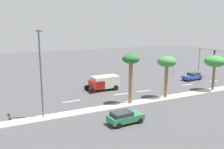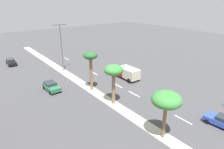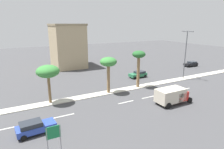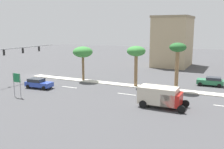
# 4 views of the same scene
# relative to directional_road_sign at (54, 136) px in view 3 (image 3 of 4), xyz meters

# --- Properties ---
(ground_plane) EXTENTS (160.00, 160.00, 0.00)m
(ground_plane) POSITION_rel_directional_road_sign_xyz_m (-13.07, 18.10, -2.31)
(ground_plane) COLOR #424244
(median_curb) EXTENTS (1.80, 68.55, 0.12)m
(median_curb) POSITION_rel_directional_road_sign_xyz_m (-13.07, 25.71, -2.25)
(median_curb) COLOR beige
(median_curb) RESTS_ON ground
(lane_stripe_outboard) EXTENTS (0.20, 2.80, 0.01)m
(lane_stripe_outboard) POSITION_rel_directional_road_sign_xyz_m (-7.95, -4.56, -2.31)
(lane_stripe_outboard) COLOR silver
(lane_stripe_outboard) RESTS_ON ground
(lane_stripe_right) EXTENTS (0.20, 2.80, 0.01)m
(lane_stripe_right) POSITION_rel_directional_road_sign_xyz_m (-7.95, 2.83, -2.31)
(lane_stripe_right) COLOR silver
(lane_stripe_right) RESTS_ON ground
(lane_stripe_leading) EXTENTS (0.20, 2.80, 0.01)m
(lane_stripe_leading) POSITION_rel_directional_road_sign_xyz_m (-7.95, 12.70, -2.31)
(lane_stripe_leading) COLOR silver
(lane_stripe_leading) RESTS_ON ground
(lane_stripe_trailing) EXTENTS (0.20, 2.80, 0.01)m
(lane_stripe_trailing) POSITION_rel_directional_road_sign_xyz_m (-7.95, 17.21, -2.31)
(lane_stripe_trailing) COLOR silver
(lane_stripe_trailing) RESTS_ON ground
(lane_stripe_inboard) EXTENTS (0.20, 2.80, 0.01)m
(lane_stripe_inboard) POSITION_rel_directional_road_sign_xyz_m (-7.95, 25.64, -2.31)
(lane_stripe_inboard) COLOR silver
(lane_stripe_inboard) RESTS_ON ground
(directional_road_sign) EXTENTS (0.10, 1.28, 3.27)m
(directional_road_sign) POSITION_rel_directional_road_sign_xyz_m (0.00, 0.00, 0.00)
(directional_road_sign) COLOR gray
(directional_road_sign) RESTS_ON ground
(commercial_building) EXTENTS (10.86, 8.34, 11.99)m
(commercial_building) POSITION_rel_directional_road_sign_xyz_m (-37.85, 11.99, 3.70)
(commercial_building) COLOR tan
(commercial_building) RESTS_ON ground
(palm_tree_trailing) EXTENTS (3.44, 3.44, 5.94)m
(palm_tree_trailing) POSITION_rel_directional_road_sign_xyz_m (-13.20, 2.12, 2.71)
(palm_tree_trailing) COLOR brown
(palm_tree_trailing) RESTS_ON median_curb
(palm_tree_inboard) EXTENTS (2.91, 2.91, 6.37)m
(palm_tree_inboard) POSITION_rel_directional_road_sign_xyz_m (-12.91, 12.14, 3.09)
(palm_tree_inboard) COLOR olive
(palm_tree_inboard) RESTS_ON median_curb
(palm_tree_mid) EXTENTS (2.45, 2.45, 7.05)m
(palm_tree_mid) POSITION_rel_directional_road_sign_xyz_m (-12.96, 18.53, 3.56)
(palm_tree_mid) COLOR olive
(palm_tree_mid) RESTS_ON median_curb
(street_lamp_leading) EXTENTS (2.90, 0.24, 10.44)m
(street_lamp_leading) POSITION_rel_directional_road_sign_xyz_m (-12.87, 30.77, 3.88)
(street_lamp_leading) COLOR #515459
(street_lamp_leading) RESTS_ON median_curb
(sedan_blue_rear) EXTENTS (2.20, 4.33, 1.50)m
(sedan_blue_rear) POSITION_rel_directional_road_sign_xyz_m (-5.27, -1.07, -1.52)
(sedan_blue_rear) COLOR #2D47AD
(sedan_blue_rear) RESTS_ON ground
(sedan_green_outboard) EXTENTS (2.14, 4.15, 1.47)m
(sedan_green_outboard) POSITION_rel_directional_road_sign_xyz_m (-18.82, 22.85, -1.53)
(sedan_green_outboard) COLOR #287047
(sedan_green_outboard) RESTS_ON ground
(sedan_black_right) EXTENTS (2.00, 4.12, 1.41)m
(sedan_black_right) POSITION_rel_directional_road_sign_xyz_m (-21.23, 43.24, -1.55)
(sedan_black_right) COLOR black
(sedan_black_right) RESTS_ON ground
(box_truck) EXTENTS (2.68, 5.68, 2.43)m
(box_truck) POSITION_rel_directional_road_sign_xyz_m (-4.22, 18.74, -0.97)
(box_truck) COLOR #B21E19
(box_truck) RESTS_ON ground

